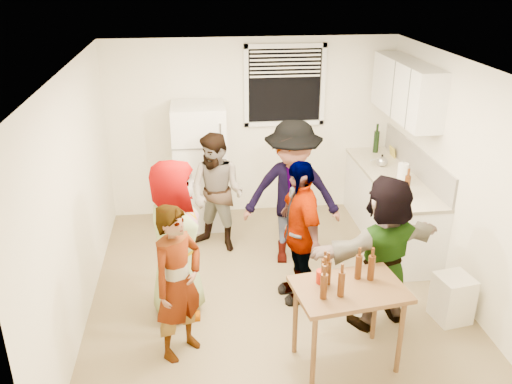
{
  "coord_description": "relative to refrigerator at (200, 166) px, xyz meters",
  "views": [
    {
      "loc": [
        -0.81,
        -5.04,
        3.44
      ],
      "look_at": [
        -0.18,
        0.22,
        1.15
      ],
      "focal_mm": 38.0,
      "sensor_mm": 36.0,
      "label": 1
    }
  ],
  "objects": [
    {
      "name": "room",
      "position": [
        0.75,
        -1.88,
        -0.85
      ],
      "size": [
        4.0,
        4.5,
        2.5
      ],
      "primitive_type": null,
      "color": "white",
      "rests_on": "ground"
    },
    {
      "name": "window",
      "position": [
        1.2,
        0.33,
        1.0
      ],
      "size": [
        1.12,
        0.1,
        1.06
      ],
      "primitive_type": null,
      "color": "white",
      "rests_on": "room"
    },
    {
      "name": "refrigerator",
      "position": [
        0.0,
        0.0,
        0.0
      ],
      "size": [
        0.7,
        0.7,
        1.7
      ],
      "primitive_type": "cube",
      "color": "white",
      "rests_on": "ground"
    },
    {
      "name": "counter_lower",
      "position": [
        2.45,
        -0.73,
        -0.42
      ],
      "size": [
        0.6,
        2.2,
        0.86
      ],
      "primitive_type": "cube",
      "color": "white",
      "rests_on": "ground"
    },
    {
      "name": "countertop",
      "position": [
        2.45,
        -0.73,
        0.03
      ],
      "size": [
        0.64,
        2.22,
        0.04
      ],
      "primitive_type": "cube",
      "color": "beige",
      "rests_on": "counter_lower"
    },
    {
      "name": "backsplash",
      "position": [
        2.74,
        -0.73,
        0.23
      ],
      "size": [
        0.03,
        2.2,
        0.36
      ],
      "primitive_type": "cube",
      "color": "beige",
      "rests_on": "countertop"
    },
    {
      "name": "upper_cabinets",
      "position": [
        2.58,
        -0.53,
        1.1
      ],
      "size": [
        0.34,
        1.6,
        0.7
      ],
      "primitive_type": "cube",
      "color": "white",
      "rests_on": "room"
    },
    {
      "name": "kettle",
      "position": [
        2.4,
        -0.41,
        0.05
      ],
      "size": [
        0.25,
        0.22,
        0.18
      ],
      "primitive_type": null,
      "rotation": [
        0.0,
        0.0,
        -0.24
      ],
      "color": "silver",
      "rests_on": "countertop"
    },
    {
      "name": "paper_towel",
      "position": [
        2.43,
        -1.06,
        0.05
      ],
      "size": [
        0.13,
        0.13,
        0.27
      ],
      "primitive_type": "cylinder",
      "color": "white",
      "rests_on": "countertop"
    },
    {
      "name": "wine_bottle",
      "position": [
        2.5,
        0.15,
        0.05
      ],
      "size": [
        0.08,
        0.08,
        0.31
      ],
      "primitive_type": "cylinder",
      "color": "black",
      "rests_on": "countertop"
    },
    {
      "name": "beer_bottle_counter",
      "position": [
        2.35,
        -1.42,
        0.05
      ],
      "size": [
        0.07,
        0.07,
        0.26
      ],
      "primitive_type": "cylinder",
      "color": "#47230C",
      "rests_on": "countertop"
    },
    {
      "name": "blue_cup",
      "position": [
        2.28,
        -1.37,
        0.05
      ],
      "size": [
        0.09,
        0.09,
        0.12
      ],
      "primitive_type": "cylinder",
      "color": "blue",
      "rests_on": "countertop"
    },
    {
      "name": "picture_frame",
      "position": [
        2.67,
        -0.07,
        0.12
      ],
      "size": [
        0.02,
        0.17,
        0.14
      ],
      "primitive_type": "cube",
      "color": "gold",
      "rests_on": "countertop"
    },
    {
      "name": "trash_bin",
      "position": [
        2.49,
        -2.54,
        -0.6
      ],
      "size": [
        0.39,
        0.39,
        0.5
      ],
      "primitive_type": "cube",
      "rotation": [
        0.0,
        0.0,
        0.17
      ],
      "color": "white",
      "rests_on": "ground"
    },
    {
      "name": "serving_table",
      "position": [
        1.23,
        -3.05,
        -0.85
      ],
      "size": [
        1.04,
        0.76,
        0.81
      ],
      "primitive_type": null,
      "rotation": [
        0.0,
        0.0,
        0.14
      ],
      "color": "brown",
      "rests_on": "ground"
    },
    {
      "name": "beer_bottle_table",
      "position": [
        1.44,
        -2.95,
        -0.04
      ],
      "size": [
        0.06,
        0.06,
        0.24
      ],
      "primitive_type": "cylinder",
      "color": "#47230C",
      "rests_on": "serving_table"
    },
    {
      "name": "red_cup",
      "position": [
        0.99,
        -2.95,
        -0.04
      ],
      "size": [
        0.09,
        0.09,
        0.12
      ],
      "primitive_type": "cylinder",
      "color": "#A61E0A",
      "rests_on": "serving_table"
    },
    {
      "name": "guest_grey",
      "position": [
        -0.29,
        -2.08,
        -0.85
      ],
      "size": [
        1.72,
        0.88,
        0.54
      ],
      "primitive_type": "imported",
      "rotation": [
        0.0,
        0.0,
        1.54
      ],
      "color": "#959595",
      "rests_on": "ground"
    },
    {
      "name": "guest_stripe",
      "position": [
        -0.27,
        -2.72,
        -0.85
      ],
      "size": [
        1.47,
        1.46,
        0.36
      ],
      "primitive_type": "imported",
      "rotation": [
        0.0,
        0.0,
        0.79
      ],
      "color": "#141933",
      "rests_on": "ground"
    },
    {
      "name": "guest_back_left",
      "position": [
        0.19,
        -0.75,
        -0.85
      ],
      "size": [
        1.43,
        1.68,
        0.58
      ],
      "primitive_type": "imported",
      "rotation": [
        0.0,
        0.0,
        -0.55
      ],
      "color": "brown",
      "rests_on": "ground"
    },
    {
      "name": "guest_back_right",
      "position": [
        1.06,
        -1.16,
        -0.85
      ],
      "size": [
        1.39,
        1.93,
        0.66
      ],
      "primitive_type": "imported",
      "rotation": [
        0.0,
        0.0,
        -0.14
      ],
      "color": "#414247",
      "rests_on": "ground"
    },
    {
      "name": "guest_black",
      "position": [
        0.99,
        -1.94,
        -0.85
      ],
      "size": [
        1.74,
        1.21,
        0.39
      ],
      "primitive_type": "imported",
      "rotation": [
        0.0,
        0.0,
        -1.39
      ],
      "color": "black",
      "rests_on": "ground"
    },
    {
      "name": "guest_orange",
      "position": [
        1.73,
        -2.48,
        -0.85
      ],
      "size": [
        1.89,
        1.97,
        0.47
      ],
      "primitive_type": "imported",
      "rotation": [
        0.0,
        0.0,
        3.45
      ],
      "color": "#DF8253",
      "rests_on": "ground"
    }
  ]
}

